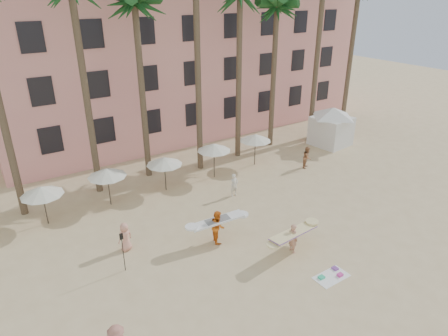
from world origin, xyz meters
name	(u,v)px	position (x,y,z in m)	size (l,w,h in m)	color
ground	(296,283)	(0.00, 0.00, 0.00)	(120.00, 120.00, 0.00)	#D1B789
pink_hotel	(175,45)	(7.00, 26.00, 8.00)	(35.00, 14.00, 16.00)	#FBA499
umbrella_row	(137,166)	(-3.00, 12.50, 2.33)	(22.50, 2.70, 2.73)	#332B23
cabana	(332,123)	(15.58, 12.49, 2.07)	(5.04, 5.04, 3.50)	silver
beach_towel	(332,276)	(1.85, -0.57, 0.03)	(1.81, 1.03, 0.14)	white
carrier_yellow	(293,236)	(1.60, 2.07, 0.99)	(3.33, 1.27, 1.73)	tan
carrier_white	(218,226)	(-1.29, 5.15, 1.02)	(3.15, 1.16, 1.93)	orange
beachgoers	(210,227)	(-1.58, 5.50, 0.86)	(20.10, 10.65, 1.78)	beige
paddle	(123,247)	(-6.64, 5.54, 1.41)	(0.18, 0.04, 2.23)	black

